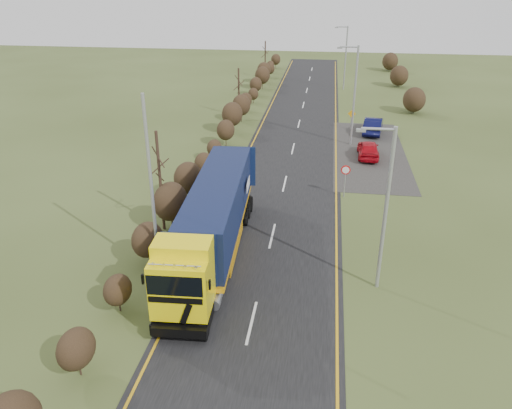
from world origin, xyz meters
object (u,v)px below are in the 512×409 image
object	(u,v)px
car_red_hatchback	(368,149)
car_blue_sedan	(373,125)
lorry	(213,219)
streetlight_near	(384,205)
speed_sign	(345,175)

from	to	relation	value
car_red_hatchback	car_blue_sedan	world-z (taller)	car_blue_sedan
lorry	car_blue_sedan	world-z (taller)	lorry
lorry	car_red_hatchback	bearing A→B (deg)	59.49
car_blue_sedan	streetlight_near	distance (m)	26.47
lorry	car_red_hatchback	xyz separation A→B (m)	(9.10, 17.48, -1.58)
lorry	streetlight_near	size ratio (longest dim) A/B	1.81
lorry	streetlight_near	xyz separation A→B (m)	(8.34, -1.62, 2.12)
car_red_hatchback	lorry	bearing A→B (deg)	62.63
car_blue_sedan	streetlight_near	xyz separation A→B (m)	(-1.63, -26.16, 3.64)
lorry	speed_sign	bearing A→B (deg)	49.06
car_red_hatchback	car_blue_sedan	distance (m)	7.12
lorry	speed_sign	xyz separation A→B (m)	(7.00, 8.98, -0.67)
lorry	car_red_hatchback	size ratio (longest dim) A/B	3.52
speed_sign	car_blue_sedan	bearing A→B (deg)	79.20
streetlight_near	car_blue_sedan	bearing A→B (deg)	86.43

